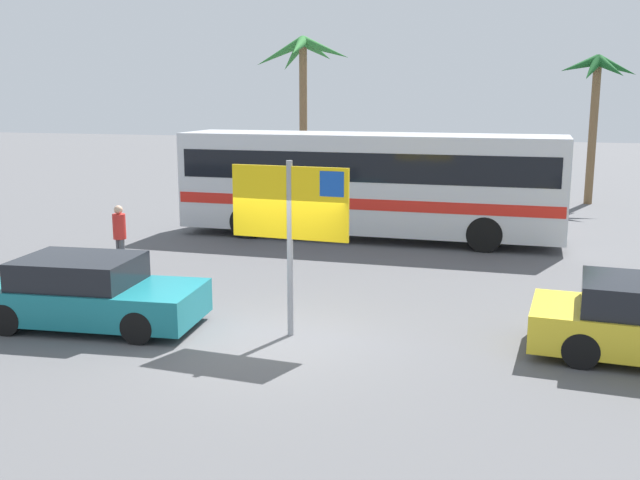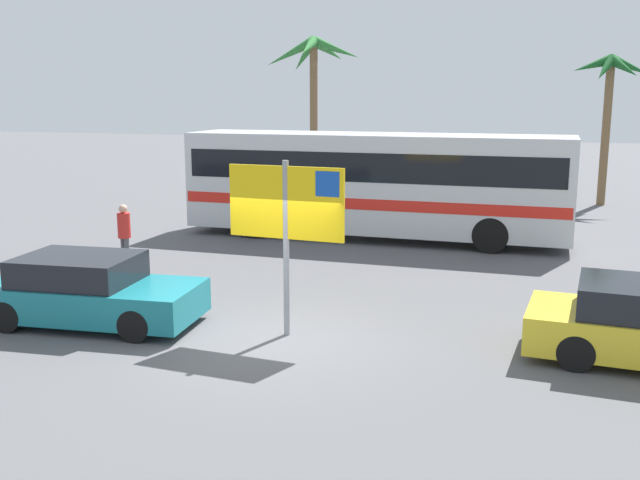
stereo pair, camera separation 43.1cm
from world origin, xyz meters
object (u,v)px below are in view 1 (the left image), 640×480
pedestrian_by_bus (120,232)px  bus_front_coach (369,180)px  car_teal (89,293)px  ferry_sign (292,210)px

pedestrian_by_bus → bus_front_coach: bearing=169.5°
bus_front_coach → pedestrian_by_bus: bus_front_coach is taller
car_teal → pedestrian_by_bus: bearing=108.5°
bus_front_coach → ferry_sign: size_ratio=3.60×
ferry_sign → pedestrian_by_bus: 6.93m
bus_front_coach → ferry_sign: 9.46m
car_teal → pedestrian_by_bus: (-1.85, 4.14, 0.32)m
bus_front_coach → car_teal: (-3.20, -9.94, -1.15)m
bus_front_coach → car_teal: size_ratio=2.68×
bus_front_coach → car_teal: bus_front_coach is taller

